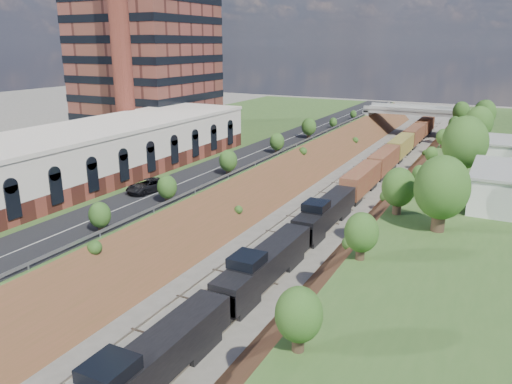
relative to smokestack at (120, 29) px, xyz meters
name	(u,v)px	position (x,y,z in m)	size (l,w,h in m)	color
platform_left	(158,162)	(3.00, 4.00, -22.50)	(44.00, 180.00, 5.00)	#395C26
embankment_left	(269,191)	(25.00, 4.00, -25.00)	(7.07, 180.00, 7.07)	brown
embankment_right	(409,211)	(47.00, 4.00, -25.00)	(7.07, 180.00, 7.07)	brown
rail_left_track	(318,198)	(33.40, 4.00, -24.91)	(1.58, 180.00, 0.18)	gray
rail_right_track	(352,202)	(38.60, 4.00, -24.91)	(1.58, 180.00, 0.18)	gray
road	(244,158)	(20.50, 4.00, -19.95)	(8.00, 180.00, 0.10)	black
guardrail	(266,157)	(24.60, 3.80, -19.45)	(0.10, 171.00, 0.70)	#99999E
commercial_building	(82,155)	(8.00, -18.00, -16.49)	(14.30, 62.30, 7.00)	brown
smokestack	(120,29)	(0.00, 0.00, 0.00)	(3.20, 3.20, 40.00)	brown
overpass	(414,116)	(36.00, 66.00, -20.08)	(24.50, 8.30, 7.40)	gray
tree_right_large	(442,188)	(53.00, -16.00, -15.62)	(5.25, 5.25, 7.61)	#473323
tree_left_crest	(66,228)	(24.20, -36.00, -17.96)	(2.45, 2.45, 3.55)	#473323
freight_train	(372,171)	(38.60, 14.99, -22.58)	(2.76, 126.67, 4.55)	black
suv	(148,186)	(19.21, -18.53, -19.10)	(2.65, 5.74, 1.59)	black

